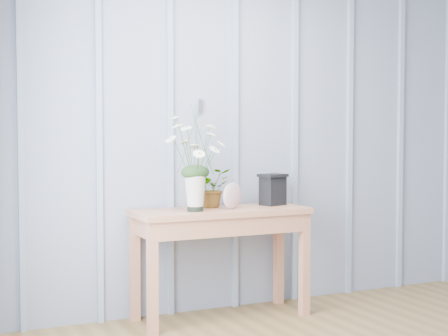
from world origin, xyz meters
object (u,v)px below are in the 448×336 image
felt_disc_vessel (232,196)px  carved_box (273,189)px  sideboard (221,226)px  daisy_vase (195,148)px

felt_disc_vessel → carved_box: carved_box is taller
sideboard → felt_disc_vessel: (0.06, -0.05, 0.20)m
daisy_vase → carved_box: size_ratio=2.97×
daisy_vase → felt_disc_vessel: size_ratio=3.69×
carved_box → daisy_vase: bearing=-170.2°
daisy_vase → felt_disc_vessel: (0.28, 0.01, -0.33)m
felt_disc_vessel → carved_box: 0.38m
sideboard → felt_disc_vessel: bearing=-35.4°
daisy_vase → sideboard: bearing=15.3°
daisy_vase → carved_box: bearing=9.8°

